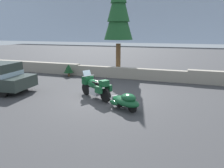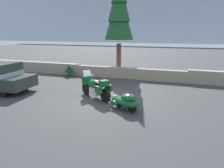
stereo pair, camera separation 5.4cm
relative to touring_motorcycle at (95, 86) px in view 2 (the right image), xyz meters
The scene contains 7 objects.
ground_plane 0.72m from the touring_motorcycle, ahead, with size 80.00×80.00×0.00m, color #38383A.
stone_guard_wall 5.12m from the touring_motorcycle, 87.83° to the left, with size 24.00×0.56×0.88m.
distant_ridgeline 95.38m from the touring_motorcycle, 89.78° to the left, with size 240.00×80.00×16.00m, color #99A8BF.
touring_motorcycle is the anchor object (origin of this frame).
car_shaped_trailer 2.23m from the touring_motorcycle, 30.79° to the right, with size 2.08×1.44×0.76m.
pine_tree_tall 8.29m from the touring_motorcycle, 97.95° to the left, with size 2.25×2.25×8.21m.
pine_sapling_near 5.99m from the touring_motorcycle, 132.98° to the left, with size 0.75×0.75×0.90m.
Camera 2 is at (3.91, -9.60, 3.28)m, focal length 34.44 mm.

